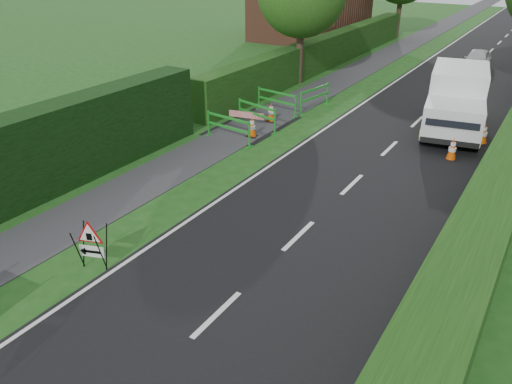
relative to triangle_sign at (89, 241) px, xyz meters
The scene contains 17 objects.
ground 1.35m from the triangle_sign, 43.98° to the right, with size 120.00×120.00×0.00m, color #1A4914.
road_surface 34.38m from the triangle_sign, 84.46° to the left, with size 6.00×90.00×0.02m, color black.
footpath 34.29m from the triangle_sign, 93.65° to the left, with size 2.00×90.00×0.02m, color #2D2D30.
hedge_west_far 21.63m from the triangle_sign, 101.16° to the left, with size 1.00×24.00×1.80m, color #14380F.
triangle_sign is the anchor object (origin of this frame).
works_van 14.67m from the triangle_sign, 71.22° to the left, with size 2.88×5.40×2.34m.
traffic_cone_0 12.14m from the triangle_sign, 63.53° to the left, with size 0.38×0.38×0.79m.
traffic_cone_1 14.36m from the triangle_sign, 65.19° to the left, with size 0.38×0.38×0.79m.
traffic_cone_2 16.47m from the triangle_sign, 71.15° to the left, with size 0.38×0.38×0.79m.
traffic_cone_3 9.28m from the triangle_sign, 99.55° to the left, with size 0.38×0.38×0.79m.
traffic_cone_4 11.24m from the triangle_sign, 99.44° to the left, with size 0.38×0.38×0.79m.
ped_barrier_0 8.48m from the triangle_sign, 103.60° to the left, with size 2.09×0.58×1.00m.
ped_barrier_1 10.29m from the triangle_sign, 100.83° to the left, with size 2.08×0.84×1.00m.
ped_barrier_2 12.32m from the triangle_sign, 100.20° to the left, with size 2.09×0.65×1.00m.
ped_barrier_3 13.56m from the triangle_sign, 94.50° to the left, with size 0.67×2.09×1.00m.
redwhite_plank 10.41m from the triangle_sign, 103.43° to the left, with size 1.50×0.04×0.25m, color red.
hatchback_car 25.57m from the triangle_sign, 82.13° to the left, with size 1.33×3.31×1.13m, color silver.
Camera 1 is at (7.30, -5.18, 6.69)m, focal length 35.00 mm.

